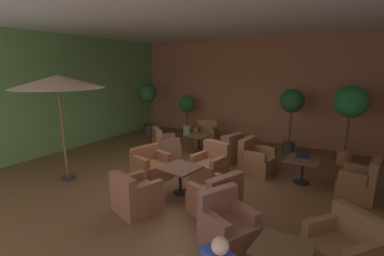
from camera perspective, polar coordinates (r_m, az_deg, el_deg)
name	(u,v)px	position (r m, az deg, el deg)	size (l,w,h in m)	color
ground_plane	(183,177)	(7.14, -1.96, -10.24)	(9.44, 9.09, 0.02)	brown
wall_back_brick	(248,90)	(10.65, 11.69, 7.75)	(9.44, 0.08, 3.79)	#A76746
wall_left_accent	(64,94)	(10.01, -25.08, 6.52)	(0.08, 9.09, 3.79)	#659B52
ceiling_slab	(181,19)	(6.66, -2.23, 21.79)	(9.44, 9.09, 0.06)	silver
cafe_table_front_left	(303,164)	(7.12, 22.15, -7.03)	(0.79, 0.79, 0.61)	black
armchair_front_left_north	(359,183)	(6.96, 31.54, -9.80)	(0.79, 0.79, 0.90)	brown
armchair_front_left_east	(256,160)	(7.52, 13.19, -6.59)	(0.84, 0.87, 0.90)	#925D3A
cafe_table_front_right	(180,172)	(6.10, -2.47, -9.11)	(0.83, 0.83, 0.61)	black
armchair_front_right_north	(211,165)	(7.01, 3.92, -7.81)	(0.83, 0.86, 0.90)	#8F583C
armchair_front_right_east	(151,167)	(7.02, -8.60, -8.03)	(0.92, 0.96, 0.79)	brown
armchair_front_right_south	(136,196)	(5.58, -11.63, -13.77)	(0.92, 0.95, 0.81)	brown
armchair_front_right_west	(216,199)	(5.38, 4.97, -14.53)	(0.98, 1.02, 0.86)	brown
cafe_table_mid_center	(199,139)	(8.85, 1.46, -2.38)	(0.66, 0.66, 0.61)	black
armchair_mid_center_north	(206,136)	(9.94, 2.93, -1.60)	(0.91, 0.92, 0.85)	olive
armchair_mid_center_east	(165,146)	(8.61, -5.62, -3.80)	(1.10, 1.09, 0.92)	#895C43
armchair_mid_center_south	(226,151)	(8.21, 7.18, -4.69)	(0.93, 0.87, 0.88)	#8F5D45
armchair_rear_right_south	(343,251)	(4.60, 29.04, -21.48)	(1.09, 1.08, 0.85)	brown
armchair_rear_right_west	(227,228)	(4.55, 7.31, -19.94)	(0.96, 0.95, 0.89)	brown
patio_umbrella_tall_red	(58,82)	(7.13, -26.22, 8.53)	(2.09, 2.09, 2.59)	#2D2D2D
potted_tree_left_corner	(187,107)	(11.06, -1.07, 4.38)	(0.67, 0.67, 1.64)	silver
potted_tree_mid_left	(292,107)	(9.13, 20.09, 4.19)	(0.74, 0.74, 2.10)	#34382E
potted_tree_mid_right	(351,107)	(8.82, 30.19, 3.85)	(0.89, 0.89, 2.26)	#A96A41
potted_tree_right_corner	(148,99)	(11.30, -9.18, 6.01)	(0.72, 0.72, 2.08)	#3B382B
iced_drink_cup	(303,156)	(7.16, 22.18, -5.35)	(0.08, 0.08, 0.11)	white
open_laptop	(303,157)	(7.09, 22.17, -5.56)	(0.31, 0.23, 0.20)	#9EA0A5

